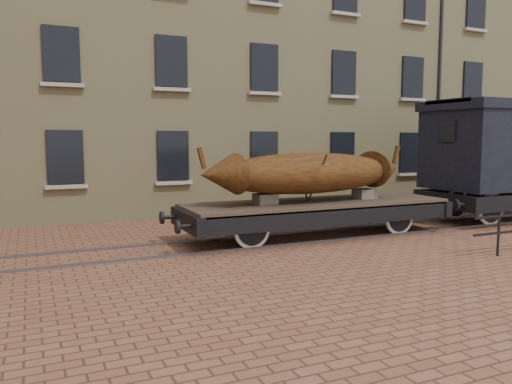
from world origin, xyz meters
name	(u,v)px	position (x,y,z in m)	size (l,w,h in m)	color
ground	(307,237)	(0.00, 0.00, 0.00)	(90.00, 90.00, 0.00)	brown
warehouse_cream	(257,49)	(3.00, 9.99, 7.00)	(40.00, 10.19, 14.00)	tan
rail_track	(307,236)	(0.00, 0.00, 0.03)	(30.00, 1.52, 0.06)	#59595E
flatcar_wagon	(317,208)	(0.32, 0.00, 0.81)	(8.60, 2.33, 1.30)	brown
iron_boat	(308,173)	(0.03, 0.00, 1.82)	(6.52, 1.98, 1.56)	brown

